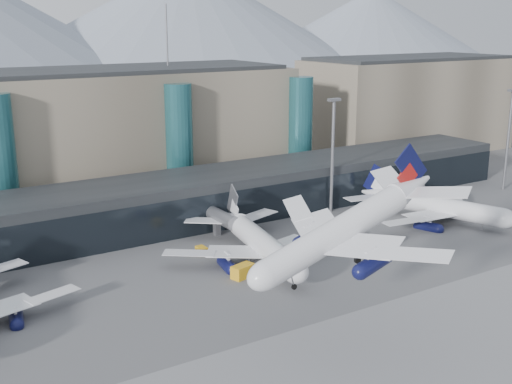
% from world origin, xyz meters
% --- Properties ---
extents(ground, '(900.00, 900.00, 0.00)m').
position_xyz_m(ground, '(0.00, 0.00, 0.00)').
color(ground, '#515154').
rests_on(ground, ground).
extents(runway_strip, '(400.00, 40.00, 0.04)m').
position_xyz_m(runway_strip, '(0.00, -15.00, 0.02)').
color(runway_strip, slate).
rests_on(runway_strip, ground).
extents(runway_markings, '(128.00, 1.00, 0.02)m').
position_xyz_m(runway_markings, '(-0.00, -15.00, 0.05)').
color(runway_markings, gold).
rests_on(runway_markings, ground).
extents(concourse, '(170.00, 27.00, 10.00)m').
position_xyz_m(concourse, '(-0.02, 57.73, 4.97)').
color(concourse, black).
rests_on(concourse, ground).
extents(terminal_main, '(130.00, 30.00, 31.00)m').
position_xyz_m(terminal_main, '(-25.00, 90.00, 15.44)').
color(terminal_main, gray).
rests_on(terminal_main, ground).
extents(terminal_east, '(70.00, 30.00, 31.00)m').
position_xyz_m(terminal_east, '(95.00, 90.00, 15.44)').
color(terminal_east, gray).
rests_on(terminal_east, ground).
extents(teal_towers, '(116.40, 19.40, 46.00)m').
position_xyz_m(teal_towers, '(-14.99, 74.01, 14.01)').
color(teal_towers, '#235B62').
rests_on(teal_towers, ground).
extents(lightmast_mid, '(3.00, 1.20, 25.60)m').
position_xyz_m(lightmast_mid, '(30.00, 48.00, 14.42)').
color(lightmast_mid, slate).
rests_on(lightmast_mid, ground).
extents(lightmast_right, '(3.00, 1.20, 25.60)m').
position_xyz_m(lightmast_right, '(80.00, 40.00, 14.42)').
color(lightmast_right, slate).
rests_on(lightmast_right, ground).
extents(hero_jet, '(30.51, 31.47, 10.13)m').
position_xyz_m(hero_jet, '(-7.76, -2.90, 17.86)').
color(hero_jet, silver).
rests_on(hero_jet, ground).
extents(jet_parked_mid, '(36.43, 36.94, 11.92)m').
position_xyz_m(jet_parked_mid, '(0.32, 32.48, 4.51)').
color(jet_parked_mid, silver).
rests_on(jet_parked_mid, ground).
extents(jet_parked_right, '(34.73, 36.76, 11.81)m').
position_xyz_m(jet_parked_right, '(44.03, 32.41, 4.47)').
color(jet_parked_right, silver).
rests_on(jet_parked_right, ground).
extents(veh_b, '(1.59, 2.50, 1.42)m').
position_xyz_m(veh_b, '(-7.69, 38.86, 0.71)').
color(veh_b, gold).
rests_on(veh_b, ground).
extents(veh_c, '(3.78, 3.69, 1.92)m').
position_xyz_m(veh_c, '(24.40, 24.10, 0.96)').
color(veh_c, '#515156').
rests_on(veh_c, ground).
extents(veh_d, '(2.42, 2.68, 1.36)m').
position_xyz_m(veh_d, '(34.62, 38.05, 0.68)').
color(veh_d, '#BCBCBC').
rests_on(veh_d, ground).
extents(veh_g, '(2.42, 2.28, 1.23)m').
position_xyz_m(veh_g, '(22.45, 30.86, 0.62)').
color(veh_g, '#BCBCBC').
rests_on(veh_g, ground).
extents(veh_h, '(4.40, 3.09, 2.20)m').
position_xyz_m(veh_h, '(-6.98, 25.23, 1.10)').
color(veh_h, gold).
rests_on(veh_h, ground).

